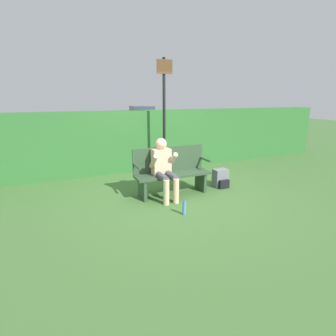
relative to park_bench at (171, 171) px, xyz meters
The scene contains 8 objects.
ground_plane 0.47m from the park_bench, 90.00° to the right, with size 40.00×40.00×0.00m, color #426B33.
hedge_back 2.14m from the park_bench, 90.00° to the left, with size 12.00×0.57×1.58m.
park_bench is the anchor object (origin of this frame).
person_seated 0.33m from the park_bench, 147.31° to the right, with size 0.49×0.66×1.16m.
backpack 1.19m from the park_bench, ahead, with size 0.31×0.30×0.39m.
water_bottle 1.11m from the park_bench, 102.15° to the right, with size 0.06×0.06×0.25m.
signpost 1.77m from the park_bench, 73.74° to the left, with size 0.38×0.09×2.80m.
parked_car 14.93m from the park_bench, 74.65° to the left, with size 2.07×4.14×1.29m.
Camera 1 is at (-2.07, -4.59, 1.91)m, focal length 28.00 mm.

